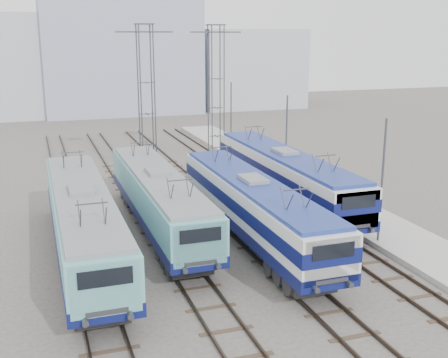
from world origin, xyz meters
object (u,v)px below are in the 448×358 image
mast_mid (286,144)px  locomotive_far_right (285,174)px  mast_front (382,184)px  locomotive_center_right (254,205)px  catenary_tower_east (216,89)px  locomotive_far_left (83,220)px  mast_rear (231,120)px  locomotive_center_left (159,197)px  catenary_tower_west (146,94)px

mast_mid → locomotive_far_right: bearing=-115.3°
locomotive_far_right → mast_front: size_ratio=2.58×
locomotive_center_right → catenary_tower_east: catenary_tower_east is taller
mast_front → mast_mid: bearing=90.0°
mast_mid → locomotive_center_right: bearing=-123.6°
mast_mid → locomotive_far_left: bearing=-149.3°
locomotive_far_left → mast_mid: mast_mid is taller
locomotive_center_right → mast_rear: bearing=73.6°
mast_front → mast_rear: size_ratio=1.00×
locomotive_center_left → mast_front: (10.85, -5.85, 1.35)m
locomotive_far_left → catenary_tower_east: 23.68m
locomotive_far_left → mast_front: 15.67m
catenary_tower_east → mast_mid: bearing=-78.1°
locomotive_far_right → mast_rear: bearing=83.4°
locomotive_far_left → catenary_tower_west: bearing=68.5°
locomotive_far_left → catenary_tower_west: catenary_tower_west is taller
locomotive_center_left → mast_rear: size_ratio=2.46×
locomotive_center_left → catenary_tower_west: size_ratio=1.43×
locomotive_center_left → catenary_tower_east: 18.91m
locomotive_center_right → catenary_tower_west: catenary_tower_west is taller
locomotive_far_left → locomotive_center_left: size_ratio=1.04×
locomotive_center_right → locomotive_far_right: 7.23m
locomotive_far_right → mast_front: bearing=-77.1°
locomotive_center_left → catenary_tower_west: bearing=81.0°
catenary_tower_east → mast_front: catenary_tower_east is taller
locomotive_center_right → mast_rear: 22.51m
locomotive_far_left → catenary_tower_east: size_ratio=1.50×
catenary_tower_east → locomotive_far_left: bearing=-124.7°
locomotive_far_right → catenary_tower_west: 14.36m
locomotive_far_right → catenary_tower_east: bearing=91.0°
locomotive_far_left → catenary_tower_west: 18.93m
locomotive_far_right → catenary_tower_east: catenary_tower_east is taller
catenary_tower_east → locomotive_center_right: bearing=-102.3°
mast_front → mast_rear: bearing=90.0°
locomotive_far_right → locomotive_center_left: bearing=-166.0°
locomotive_center_right → mast_mid: (6.35, 9.56, 1.27)m
catenary_tower_west → locomotive_center_left: bearing=-99.0°
catenary_tower_west → locomotive_center_right: bearing=-82.7°
locomotive_center_left → catenary_tower_east: bearing=61.6°
mast_mid → catenary_tower_west: bearing=137.1°
locomotive_far_left → locomotive_center_right: 9.01m
mast_front → mast_mid: same height
catenary_tower_west → mast_mid: 12.16m
locomotive_center_left → locomotive_far_right: (9.00, 2.24, 0.15)m
catenary_tower_east → mast_mid: (2.10, -10.00, -3.14)m
locomotive_far_left → catenary_tower_east: (13.25, 19.13, 4.40)m
catenary_tower_west → locomotive_far_left: bearing=-111.5°
locomotive_far_left → mast_rear: mast_rear is taller
locomotive_far_left → locomotive_far_right: 14.47m
locomotive_far_right → mast_rear: mast_rear is taller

